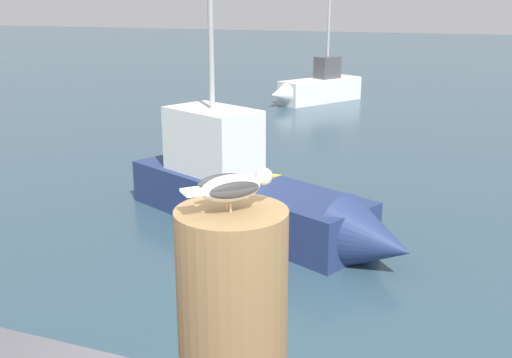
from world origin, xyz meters
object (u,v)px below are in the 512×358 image
at_px(mooring_post, 233,325).
at_px(boat_white, 314,88).
at_px(boat_navy, 257,193).
at_px(seagull, 233,187).

height_order(mooring_post, boat_white, boat_white).
relative_size(boat_white, boat_navy, 0.91).
relative_size(mooring_post, boat_navy, 0.19).
distance_m(seagull, boat_white, 17.32).
xyz_separation_m(seagull, boat_navy, (-2.10, 5.69, -1.96)).
distance_m(boat_white, boat_navy, 11.17).
bearing_deg(boat_white, boat_navy, -78.25).
xyz_separation_m(boat_white, boat_navy, (2.27, -10.94, 0.07)).
height_order(mooring_post, boat_navy, boat_navy).
height_order(seagull, boat_navy, boat_navy).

